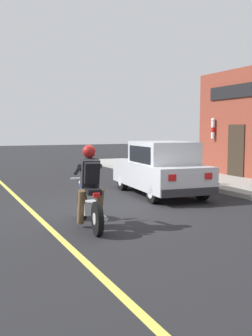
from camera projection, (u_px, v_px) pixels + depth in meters
ground_plane at (119, 213)px, 9.03m from camera, size 80.00×80.00×0.00m
sidewalk_curb at (219, 182)px, 13.89m from camera, size 2.60×22.00×0.14m
lane_stripe at (17, 198)px, 10.99m from camera, size 0.12×19.80×0.01m
motorcycle_with_rider at (89, 193)px, 7.68m from camera, size 0.63×2.02×1.62m
car_hatchback at (160, 169)px, 11.43m from camera, size 1.95×3.90×1.57m
traffic_cone at (212, 175)px, 12.76m from camera, size 0.36×0.36×0.60m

